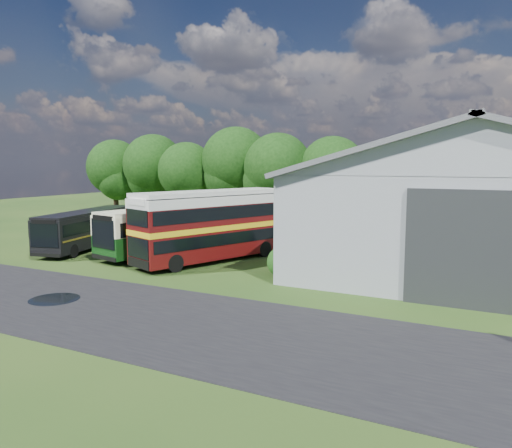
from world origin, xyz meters
The scene contains 16 objects.
ground centered at (0.00, 0.00, 0.00)m, with size 120.00×120.00×0.00m, color #1C3C13.
asphalt_road centered at (3.00, -3.00, 0.00)m, with size 60.00×8.00×0.02m, color black.
puddle centered at (-1.50, -3.00, 0.00)m, with size 2.20×2.20×0.01m, color black.
storage_shed centered at (15.00, 15.98, 4.17)m, with size 18.80×24.80×8.15m.
tree_far_left centered at (-23.00, 24.00, 5.56)m, with size 6.12×6.12×8.64m.
tree_left_a centered at (-18.00, 24.50, 5.87)m, with size 6.46×6.46×9.12m.
tree_left_b centered at (-13.00, 23.50, 5.25)m, with size 5.78×5.78×8.16m.
tree_mid centered at (-8.00, 24.80, 6.18)m, with size 6.80×6.80×9.60m.
tree_right_a centered at (-3.00, 23.80, 5.69)m, with size 6.26×6.26×8.83m.
tree_right_b centered at (2.00, 24.60, 5.44)m, with size 5.98×5.98×8.45m.
shrub_front centered at (5.60, 6.00, 0.00)m, with size 1.70×1.70×1.70m, color #194714.
shrub_mid centered at (5.60, 8.00, 0.00)m, with size 1.60×1.60×1.60m, color #194714.
shrub_back centered at (5.60, 10.00, 0.00)m, with size 1.80×1.80×1.80m, color #194714.
bus_green_single centered at (-3.80, 9.15, 1.66)m, with size 5.00×11.62×3.12m.
bus_maroon_double centered at (-0.01, 7.69, 2.19)m, with size 5.91×10.47×4.39m.
bus_dark_single centered at (-10.30, 7.61, 1.44)m, with size 4.59×10.08×2.71m.
Camera 1 is at (16.49, -18.09, 6.07)m, focal length 35.00 mm.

